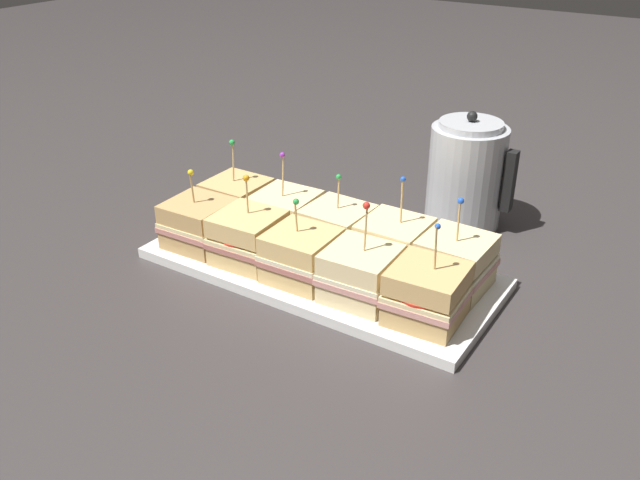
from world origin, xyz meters
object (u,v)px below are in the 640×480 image
object	(u,v)px
kettle_steel	(466,175)
sandwich_back_left	(286,215)
sandwich_back_far_left	(237,201)
sandwich_back_far_right	(455,263)
sandwich_back_right	(394,245)
serving_platter	(320,268)
sandwich_front_left	(248,238)
sandwich_front_center	(301,255)
sandwich_front_right	(361,274)
sandwich_front_far_right	(427,294)
sandwich_front_far_left	(199,223)
sandwich_back_center	(338,230)

from	to	relation	value
kettle_steel	sandwich_back_left	bearing A→B (deg)	-132.70
sandwich_back_far_left	sandwich_back_far_right	bearing A→B (deg)	0.06
sandwich_back_far_right	sandwich_back_right	bearing A→B (deg)	-179.71
serving_platter	sandwich_back_right	world-z (taller)	sandwich_back_right
sandwich_front_left	kettle_steel	xyz separation A→B (m)	(0.24, 0.38, 0.04)
sandwich_front_center	sandwich_back_far_left	bearing A→B (deg)	153.70
sandwich_back_far_right	sandwich_front_right	bearing A→B (deg)	-135.72
sandwich_front_far_right	sandwich_back_far_left	bearing A→B (deg)	166.25
sandwich_front_left	sandwich_front_center	bearing A→B (deg)	0.33
sandwich_front_far_left	sandwich_back_center	size ratio (longest dim) A/B	1.00
serving_platter	sandwich_back_center	size ratio (longest dim) A/B	4.18
sandwich_back_left	sandwich_back_center	world-z (taller)	sandwich_back_left
serving_platter	sandwich_back_right	size ratio (longest dim) A/B	3.62
sandwich_back_left	sandwich_front_far_left	bearing A→B (deg)	-134.75
sandwich_back_right	sandwich_back_far_right	size ratio (longest dim) A/B	1.04
serving_platter	sandwich_front_far_left	bearing A→B (deg)	-165.55
sandwich_front_far_left	sandwich_front_right	bearing A→B (deg)	0.45
serving_platter	sandwich_back_right	xyz separation A→B (m)	(0.11, 0.05, 0.05)
sandwich_front_left	sandwich_back_right	size ratio (longest dim) A/B	0.93
sandwich_front_right	sandwich_back_right	size ratio (longest dim) A/B	0.97
sandwich_front_far_right	serving_platter	bearing A→B (deg)	166.10
sandwich_front_center	kettle_steel	bearing A→B (deg)	70.39
sandwich_back_far_right	sandwich_back_far_left	bearing A→B (deg)	-179.94
sandwich_back_right	kettle_steel	size ratio (longest dim) A/B	0.74
sandwich_back_center	kettle_steel	world-z (taller)	kettle_steel
sandwich_front_right	sandwich_front_far_right	world-z (taller)	sandwich_front_right
sandwich_front_left	sandwich_front_right	size ratio (longest dim) A/B	0.96
sandwich_front_left	sandwich_back_left	xyz separation A→B (m)	(0.00, 0.11, -0.00)
sandwich_front_left	sandwich_front_right	distance (m)	0.22
sandwich_front_far_left	sandwich_front_center	world-z (taller)	sandwich_front_far_left
sandwich_front_far_left	sandwich_back_left	xyz separation A→B (m)	(0.11, 0.11, 0.00)
sandwich_front_far_left	sandwich_back_left	bearing A→B (deg)	45.25
serving_platter	sandwich_front_right	world-z (taller)	sandwich_front_right
sandwich_front_left	sandwich_back_far_right	bearing A→B (deg)	18.46
sandwich_front_center	sandwich_back_far_right	size ratio (longest dim) A/B	0.88
sandwich_front_center	sandwich_back_far_left	xyz separation A→B (m)	(-0.23, 0.11, 0.00)
sandwich_front_right	sandwich_back_far_right	world-z (taller)	sandwich_front_right
sandwich_front_center	sandwich_back_center	world-z (taller)	sandwich_back_center
sandwich_front_far_left	sandwich_back_center	distance (m)	0.25
sandwich_front_right	serving_platter	bearing A→B (deg)	153.81
sandwich_front_far_left	sandwich_front_left	xyz separation A→B (m)	(0.11, 0.00, 0.00)
sandwich_back_left	sandwich_back_center	xyz separation A→B (m)	(0.11, 0.00, -0.00)
sandwich_front_far_right	sandwich_back_far_right	size ratio (longest dim) A/B	1.00
sandwich_front_right	sandwich_back_far_right	xyz separation A→B (m)	(0.11, 0.11, 0.00)
serving_platter	sandwich_front_right	xyz separation A→B (m)	(0.11, -0.06, 0.05)
sandwich_front_center	sandwich_back_center	distance (m)	0.11
sandwich_back_far_right	kettle_steel	distance (m)	0.28
sandwich_front_center	sandwich_back_center	size ratio (longest dim) A/B	0.97
sandwich_front_far_left	sandwich_back_far_left	world-z (taller)	sandwich_back_far_left
sandwich_front_far_right	sandwich_back_left	distance (m)	0.36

